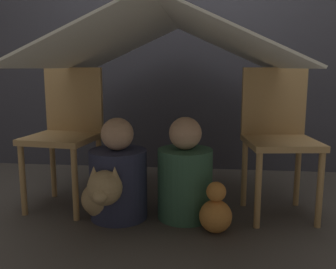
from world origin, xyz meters
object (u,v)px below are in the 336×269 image
(chair_right, at_px, (278,133))
(chair_left, at_px, (67,129))
(person_front, at_px, (118,178))
(dog, at_px, (110,196))
(person_second, at_px, (185,177))

(chair_right, bearing_deg, chair_left, 172.98)
(person_front, bearing_deg, dog, -107.11)
(chair_right, height_order, dog, chair_right)
(chair_left, relative_size, chair_right, 1.00)
(person_front, relative_size, person_second, 0.99)
(chair_left, bearing_deg, person_front, -19.15)
(chair_left, xyz_separation_m, chair_right, (1.33, 0.00, 0.00))
(chair_left, height_order, dog, chair_left)
(person_front, bearing_deg, person_second, 5.64)
(person_front, height_order, dog, person_front)
(person_front, xyz_separation_m, person_second, (0.39, 0.04, 0.01))
(chair_left, xyz_separation_m, dog, (0.35, -0.29, -0.34))
(chair_left, bearing_deg, dog, -32.05)
(chair_left, distance_m, person_front, 0.50)
(person_front, relative_size, dog, 1.60)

